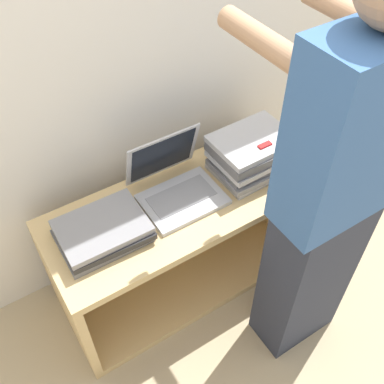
{
  "coord_description": "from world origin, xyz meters",
  "views": [
    {
      "loc": [
        -0.65,
        -0.85,
        1.96
      ],
      "look_at": [
        0.0,
        0.17,
        0.69
      ],
      "focal_mm": 42.0,
      "sensor_mm": 36.0,
      "label": 1
    }
  ],
  "objects_px": {
    "laptop_stack_left": "(103,231)",
    "laptop_stack_right": "(252,154)",
    "person": "(329,201)",
    "laptop_open": "(176,185)"
  },
  "relations": [
    {
      "from": "laptop_open",
      "to": "person",
      "type": "bearing_deg",
      "value": -61.67
    },
    {
      "from": "laptop_stack_right",
      "to": "person",
      "type": "bearing_deg",
      "value": -98.36
    },
    {
      "from": "laptop_stack_left",
      "to": "laptop_stack_right",
      "type": "bearing_deg",
      "value": 0.21
    },
    {
      "from": "laptop_stack_left",
      "to": "laptop_stack_right",
      "type": "height_order",
      "value": "laptop_stack_right"
    },
    {
      "from": "laptop_stack_left",
      "to": "person",
      "type": "xyz_separation_m",
      "value": [
        0.64,
        -0.48,
        0.24
      ]
    },
    {
      "from": "laptop_stack_left",
      "to": "laptop_stack_right",
      "type": "distance_m",
      "value": 0.72
    },
    {
      "from": "laptop_open",
      "to": "laptop_stack_right",
      "type": "height_order",
      "value": "laptop_open"
    },
    {
      "from": "laptop_open",
      "to": "laptop_stack_right",
      "type": "relative_size",
      "value": 0.94
    },
    {
      "from": "laptop_stack_right",
      "to": "person",
      "type": "relative_size",
      "value": 0.21
    },
    {
      "from": "laptop_stack_left",
      "to": "laptop_stack_right",
      "type": "relative_size",
      "value": 0.98
    }
  ]
}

